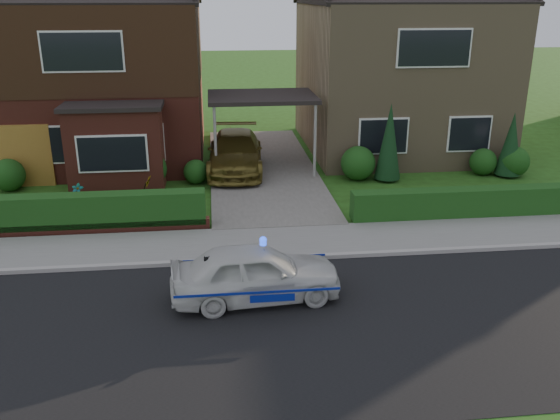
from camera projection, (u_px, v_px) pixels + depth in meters
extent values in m
plane|color=#224813|center=(310.00, 326.00, 11.64)|extent=(120.00, 120.00, 0.00)
cube|color=black|center=(310.00, 326.00, 11.64)|extent=(60.00, 6.00, 0.02)
cube|color=#9E9993|center=(290.00, 258.00, 14.47)|extent=(60.00, 0.16, 0.12)
cube|color=slate|center=(285.00, 242.00, 15.45)|extent=(60.00, 2.00, 0.10)
cube|color=#666059|center=(262.00, 168.00, 21.88)|extent=(3.80, 12.00, 0.12)
cube|color=maroon|center=(107.00, 82.00, 23.09)|extent=(7.20, 8.00, 5.80)
cube|color=white|center=(44.00, 145.00, 19.69)|extent=(1.80, 0.08, 1.30)
cube|color=white|center=(141.00, 143.00, 20.02)|extent=(1.60, 0.08, 1.30)
cube|color=white|center=(82.00, 52.00, 18.82)|extent=(2.60, 0.08, 1.30)
cube|color=black|center=(103.00, 43.00, 22.59)|extent=(7.26, 8.06, 2.90)
cube|color=maroon|center=(116.00, 149.00, 19.33)|extent=(3.00, 1.40, 2.70)
cube|color=black|center=(112.00, 106.00, 18.84)|extent=(3.20, 1.60, 0.14)
cube|color=#977E5C|center=(396.00, 77.00, 24.32)|extent=(7.20, 8.00, 5.80)
cube|color=white|center=(383.00, 136.00, 20.92)|extent=(1.80, 0.08, 1.30)
cube|color=white|center=(469.00, 134.00, 21.26)|extent=(1.60, 0.08, 1.30)
cube|color=white|center=(434.00, 48.00, 20.05)|extent=(2.60, 0.08, 1.30)
cube|color=black|center=(262.00, 97.00, 20.97)|extent=(3.80, 3.00, 0.14)
cylinder|color=gray|center=(215.00, 145.00, 19.95)|extent=(0.10, 0.10, 2.70)
cylinder|color=gray|center=(315.00, 142.00, 20.31)|extent=(0.10, 0.10, 2.70)
cube|color=brown|center=(18.00, 156.00, 19.70)|extent=(2.20, 0.10, 2.10)
cube|color=maroon|center=(66.00, 229.00, 15.91)|extent=(7.70, 0.25, 0.36)
cube|color=#153812|center=(68.00, 233.00, 16.11)|extent=(7.50, 0.55, 0.90)
cube|color=#153812|center=(477.00, 218.00, 17.25)|extent=(7.50, 0.55, 0.80)
sphere|color=#153812|center=(8.00, 175.00, 19.42)|extent=(1.08, 1.08, 1.08)
sphere|color=#153812|center=(147.00, 169.00, 19.67)|extent=(1.32, 1.32, 1.32)
sphere|color=#153812|center=(196.00, 172.00, 20.20)|extent=(0.84, 0.84, 0.84)
sphere|color=#153812|center=(358.00, 163.00, 20.55)|extent=(1.20, 1.20, 1.20)
sphere|color=#153812|center=(483.00, 162.00, 21.17)|extent=(0.96, 0.96, 0.96)
sphere|color=#153812|center=(514.00, 162.00, 20.97)|extent=(1.08, 1.08, 1.08)
cone|color=black|center=(389.00, 144.00, 20.22)|extent=(0.90, 0.90, 2.60)
cone|color=black|center=(511.00, 146.00, 20.76)|extent=(0.90, 0.90, 2.20)
imported|color=silver|center=(256.00, 273.00, 12.45)|extent=(1.75, 3.68, 1.22)
sphere|color=#193FF2|center=(264.00, 243.00, 12.23)|extent=(0.17, 0.17, 0.17)
cube|color=navy|center=(258.00, 292.00, 11.79)|extent=(3.29, 0.02, 0.05)
cube|color=navy|center=(253.00, 261.00, 13.14)|extent=(3.29, 0.02, 0.05)
ellipsoid|color=black|center=(207.00, 267.00, 12.16)|extent=(0.22, 0.17, 0.21)
sphere|color=white|center=(208.00, 268.00, 12.11)|extent=(0.11, 0.11, 0.11)
sphere|color=black|center=(208.00, 261.00, 12.10)|extent=(0.13, 0.13, 0.13)
cone|color=black|center=(206.00, 258.00, 12.08)|extent=(0.04, 0.04, 0.05)
cone|color=black|center=(210.00, 258.00, 12.09)|extent=(0.04, 0.04, 0.05)
imported|color=brown|center=(235.00, 152.00, 21.21)|extent=(2.17, 4.77, 1.35)
imported|color=gray|center=(78.00, 195.00, 18.10)|extent=(0.38, 0.28, 0.69)
imported|color=gray|center=(146.00, 189.00, 18.41)|extent=(0.57, 0.54, 0.82)
imported|color=gray|center=(24.00, 214.00, 16.55)|extent=(0.53, 0.53, 0.69)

